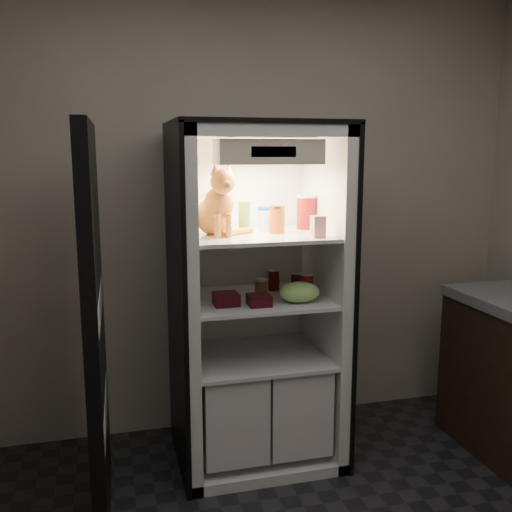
{
  "coord_description": "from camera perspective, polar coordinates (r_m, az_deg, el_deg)",
  "views": [
    {
      "loc": [
        -0.78,
        -1.59,
        1.72
      ],
      "look_at": [
        -0.01,
        1.32,
        1.17
      ],
      "focal_mm": 40.0,
      "sensor_mm": 36.0,
      "label": 1
    }
  ],
  "objects": [
    {
      "name": "berry_box_right",
      "position": [
        2.94,
        0.31,
        -4.43
      ],
      "size": [
        0.11,
        0.11,
        0.06
      ],
      "primitive_type": "cube",
      "color": "#4C0C14",
      "rests_on": "refrigerator"
    },
    {
      "name": "tabby_cat",
      "position": [
        2.98,
        -3.99,
        4.78
      ],
      "size": [
        0.33,
        0.37,
        0.38
      ],
      "rotation": [
        0.0,
        0.0,
        0.15
      ],
      "color": "#C05818",
      "rests_on": "refrigerator"
    },
    {
      "name": "soda_can_a",
      "position": [
        3.26,
        1.78,
        -2.42
      ],
      "size": [
        0.06,
        0.06,
        0.12
      ],
      "color": "black",
      "rests_on": "refrigerator"
    },
    {
      "name": "salsa_jar",
      "position": [
        3.06,
        2.11,
        3.69
      ],
      "size": [
        0.08,
        0.08,
        0.15
      ],
      "color": "maroon",
      "rests_on": "refrigerator"
    },
    {
      "name": "pepper_jar",
      "position": [
        3.24,
        5.08,
        4.42
      ],
      "size": [
        0.11,
        0.11,
        0.19
      ],
      "color": "maroon",
      "rests_on": "refrigerator"
    },
    {
      "name": "soda_can_c",
      "position": [
        3.07,
        5.05,
        -3.05
      ],
      "size": [
        0.07,
        0.07,
        0.14
      ],
      "color": "black",
      "rests_on": "refrigerator"
    },
    {
      "name": "mayo_tub",
      "position": [
        3.15,
        1.05,
        3.77
      ],
      "size": [
        0.1,
        0.1,
        0.13
      ],
      "color": "white",
      "rests_on": "refrigerator"
    },
    {
      "name": "cream_carton",
      "position": [
        2.92,
        6.23,
        2.95
      ],
      "size": [
        0.06,
        0.06,
        0.11
      ],
      "primitive_type": "cube",
      "color": "white",
      "rests_on": "refrigerator"
    },
    {
      "name": "grape_bag",
      "position": [
        3.01,
        4.38,
        -3.62
      ],
      "size": [
        0.22,
        0.16,
        0.11
      ],
      "primitive_type": "ellipsoid",
      "color": "#8ECE60",
      "rests_on": "refrigerator"
    },
    {
      "name": "room_shell",
      "position": [
        1.77,
        11.3,
        6.98
      ],
      "size": [
        3.6,
        3.6,
        3.6
      ],
      "color": "white",
      "rests_on": "floor"
    },
    {
      "name": "condiment_jar",
      "position": [
        3.12,
        0.5,
        -3.17
      ],
      "size": [
        0.07,
        0.07,
        0.1
      ],
      "color": "brown",
      "rests_on": "refrigerator"
    },
    {
      "name": "refrigerator",
      "position": [
        3.21,
        -0.15,
        -6.43
      ],
      "size": [
        0.9,
        0.72,
        1.88
      ],
      "color": "white",
      "rests_on": "floor"
    },
    {
      "name": "fridge_door",
      "position": [
        2.73,
        -15.79,
        -7.18
      ],
      "size": [
        0.07,
        0.87,
        1.85
      ],
      "rotation": [
        0.0,
        0.0,
        -0.02
      ],
      "color": "black",
      "rests_on": "floor"
    },
    {
      "name": "parmesan_shaker",
      "position": [
        3.09,
        -1.17,
        3.96
      ],
      "size": [
        0.07,
        0.07,
        0.17
      ],
      "color": "#238035",
      "rests_on": "refrigerator"
    },
    {
      "name": "soda_can_b",
      "position": [
        3.22,
        4.04,
        -2.66
      ],
      "size": [
        0.06,
        0.06,
        0.11
      ],
      "color": "black",
      "rests_on": "refrigerator"
    },
    {
      "name": "berry_box_left",
      "position": [
        2.95,
        -3.01,
        -4.32
      ],
      "size": [
        0.13,
        0.13,
        0.06
      ],
      "primitive_type": "cube",
      "color": "#4C0C14",
      "rests_on": "refrigerator"
    }
  ]
}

